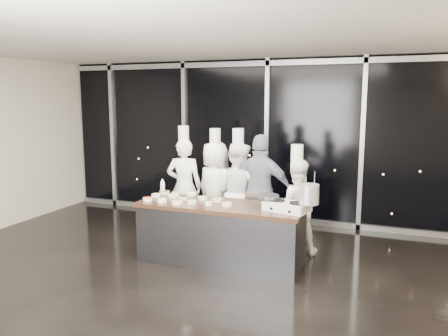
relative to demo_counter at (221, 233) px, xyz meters
The scene contains 14 objects.
ground 1.01m from the demo_counter, 90.00° to the right, with size 9.00×9.00×0.00m, color black.
room_shell 2.01m from the demo_counter, 78.94° to the right, with size 9.02×7.02×3.21m.
window_wall 2.78m from the demo_counter, 90.00° to the left, with size 8.90×0.11×3.20m.
demo_counter is the anchor object (origin of this frame).
stove 1.12m from the demo_counter, ahead, with size 0.67×0.51×0.14m.
frying_pan 0.94m from the demo_counter, ahead, with size 0.52×0.35×0.05m.
stock_pot 1.50m from the demo_counter, ahead, with size 0.26×0.26×0.26m, color silver.
prep_bowls 0.80m from the demo_counter, behind, with size 1.40×0.73×0.05m.
squeeze_bottle 1.31m from the demo_counter, 164.26° to the left, with size 0.07×0.07×0.25m.
chef_far_left 1.64m from the demo_counter, 135.81° to the left, with size 0.72×0.57×1.96m.
chef_left 1.37m from the demo_counter, 115.51° to the left, with size 0.97×0.82×1.92m.
chef_center 1.10m from the demo_counter, 94.69° to the left, with size 1.01×0.91×1.94m.
guest 1.11m from the demo_counter, 69.88° to the left, with size 1.11×0.49×1.86m.
chef_right 1.28m from the demo_counter, 40.34° to the left, with size 0.87×0.76×1.73m.
Camera 1 is at (2.29, -4.91, 2.43)m, focal length 35.00 mm.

